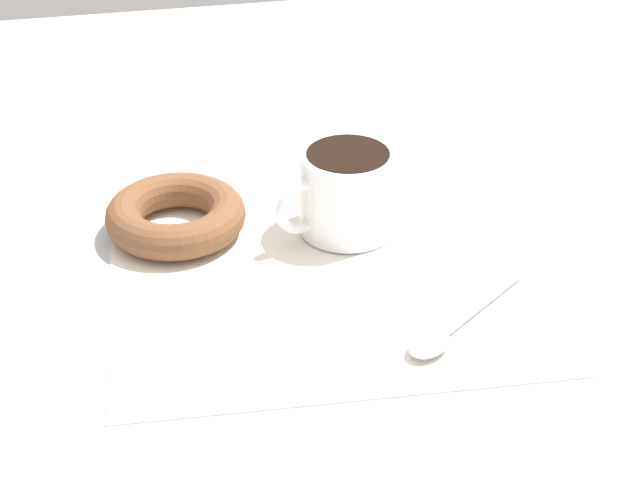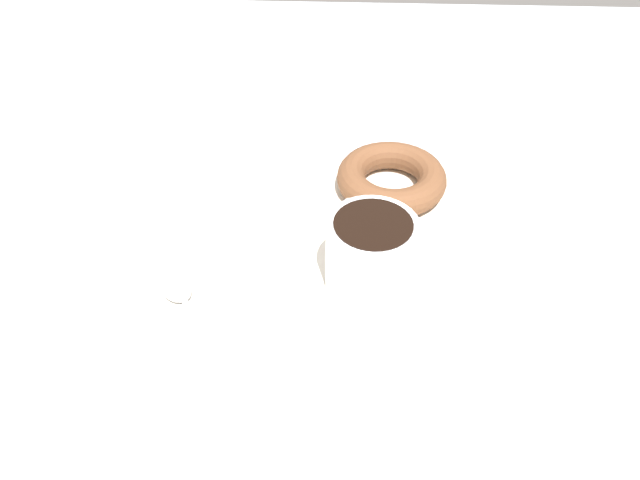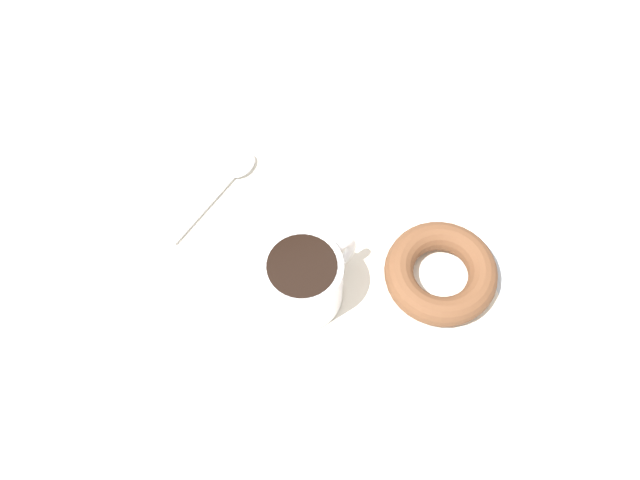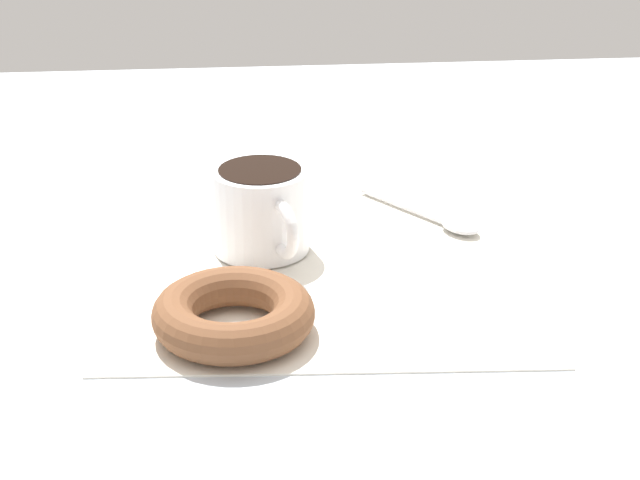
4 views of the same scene
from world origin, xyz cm
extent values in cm
cube|color=#B2BCC6|center=(0.00, 0.00, -1.00)|extent=(120.00, 120.00, 2.00)
cube|color=white|center=(1.43, 0.18, 0.15)|extent=(33.88, 33.88, 0.30)
cylinder|color=white|center=(4.60, 4.65, 3.68)|extent=(7.75, 7.75, 6.76)
cylinder|color=black|center=(4.60, 4.65, 6.86)|extent=(6.55, 6.55, 0.60)
torus|color=white|center=(0.64, 3.12, 3.68)|extent=(4.70, 2.53, 4.69)
torus|color=brown|center=(-8.96, 7.07, 1.76)|extent=(11.29, 11.29, 2.92)
ellipsoid|color=silver|center=(6.51, -12.08, 0.75)|extent=(4.32, 4.10, 0.90)
cylinder|color=silver|center=(11.53, -8.22, 0.58)|extent=(8.71, 6.89, 0.56)
camera|label=1|loc=(-12.68, -67.40, 45.48)|focal=60.00mm
camera|label=2|loc=(43.04, 2.05, 39.98)|focal=35.00mm
camera|label=3|loc=(11.72, 32.41, 65.63)|focal=40.00mm
camera|label=4|loc=(-73.82, 6.79, 37.15)|focal=60.00mm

